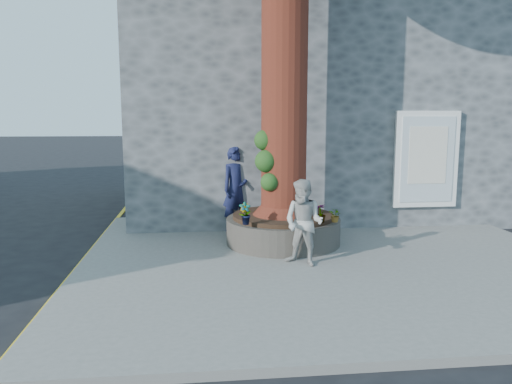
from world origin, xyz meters
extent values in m
plane|color=black|center=(0.00, 0.00, 0.00)|extent=(120.00, 120.00, 0.00)
cube|color=slate|center=(1.50, 1.00, 0.06)|extent=(9.00, 8.00, 0.12)
cube|color=yellow|center=(-3.05, 1.00, 0.00)|extent=(0.10, 30.00, 0.01)
cube|color=#484B4D|center=(2.50, 7.20, 3.00)|extent=(10.00, 8.00, 6.00)
cube|color=white|center=(4.30, 3.14, 1.70)|extent=(1.50, 0.12, 2.20)
cube|color=silver|center=(4.30, 3.08, 1.70)|extent=(1.25, 0.04, 1.95)
cube|color=silver|center=(4.30, 3.06, 1.80)|extent=(0.90, 0.02, 1.30)
cylinder|color=black|center=(0.80, 2.00, 0.38)|extent=(2.30, 2.30, 0.52)
cylinder|color=black|center=(0.80, 2.00, 0.68)|extent=(2.04, 2.04, 0.08)
cylinder|color=#471C11|center=(0.80, 2.00, 4.47)|extent=(0.90, 0.90, 7.50)
cone|color=#471C11|center=(0.80, 2.00, 1.07)|extent=(1.24, 1.24, 0.70)
sphere|color=#1C4316|center=(0.42, 1.80, 1.82)|extent=(0.44, 0.44, 0.44)
sphere|color=#1C4316|center=(0.48, 1.70, 1.42)|extent=(0.36, 0.36, 0.36)
sphere|color=#1C4316|center=(0.40, 1.92, 2.22)|extent=(0.40, 0.40, 0.40)
imported|color=#171C3F|center=(-0.07, 3.22, 1.07)|extent=(0.83, 0.75, 1.91)
imported|color=#A8A6A1|center=(0.91, 0.50, 0.87)|extent=(0.92, 0.89, 1.50)
cube|color=white|center=(0.18, 3.14, 0.26)|extent=(0.21, 0.13, 0.28)
imported|color=gray|center=(-0.05, 1.15, 0.93)|extent=(0.23, 0.17, 0.41)
imported|color=gray|center=(-0.05, 1.15, 0.91)|extent=(0.29, 0.29, 0.38)
imported|color=gray|center=(1.36, 1.15, 0.90)|extent=(0.25, 0.25, 0.35)
imported|color=gray|center=(1.65, 1.15, 0.85)|extent=(0.31, 0.32, 0.27)
camera|label=1|loc=(-0.84, -7.76, 2.70)|focal=35.00mm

